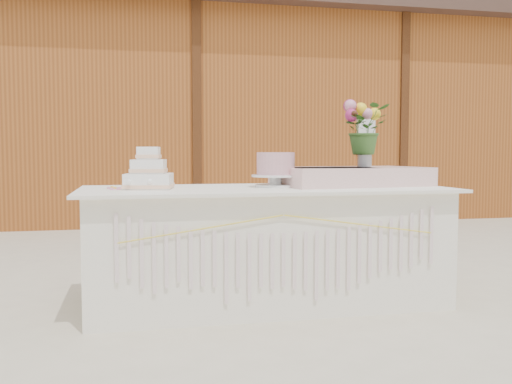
% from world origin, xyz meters
% --- Properties ---
extents(ground, '(80.00, 80.00, 0.00)m').
position_xyz_m(ground, '(0.00, 0.00, 0.00)').
color(ground, beige).
rests_on(ground, ground).
extents(barn, '(12.60, 4.60, 3.30)m').
position_xyz_m(barn, '(-0.01, 5.99, 1.68)').
color(barn, '#97521F').
rests_on(barn, ground).
extents(cake_table, '(2.40, 1.00, 0.77)m').
position_xyz_m(cake_table, '(0.00, -0.00, 0.39)').
color(cake_table, white).
rests_on(cake_table, ground).
extents(wedding_cake, '(0.34, 0.34, 0.27)m').
position_xyz_m(wedding_cake, '(-0.76, 0.03, 0.86)').
color(wedding_cake, white).
rests_on(wedding_cake, cake_table).
extents(pink_cake_stand, '(0.32, 0.32, 0.23)m').
position_xyz_m(pink_cake_stand, '(0.08, 0.03, 0.90)').
color(pink_cake_stand, white).
rests_on(pink_cake_stand, cake_table).
extents(satin_runner, '(1.08, 0.71, 0.13)m').
position_xyz_m(satin_runner, '(0.63, 0.10, 0.83)').
color(satin_runner, '#F7C7C6').
rests_on(satin_runner, cake_table).
extents(flower_vase, '(0.10, 0.10, 0.14)m').
position_xyz_m(flower_vase, '(0.74, 0.12, 0.97)').
color(flower_vase, '#B2B1B6').
rests_on(flower_vase, satin_runner).
extents(bouquet, '(0.36, 0.33, 0.36)m').
position_xyz_m(bouquet, '(0.74, 0.12, 1.21)').
color(bouquet, '#355E25').
rests_on(bouquet, flower_vase).
extents(loose_flowers, '(0.14, 0.32, 0.02)m').
position_xyz_m(loose_flowers, '(-0.97, 0.00, 0.78)').
color(loose_flowers, pink).
rests_on(loose_flowers, cake_table).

